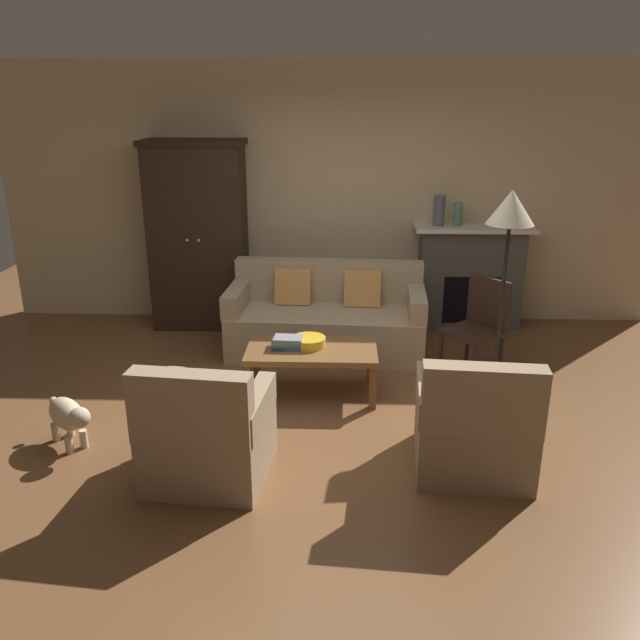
# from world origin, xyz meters

# --- Properties ---
(ground_plane) EXTENTS (9.60, 9.60, 0.00)m
(ground_plane) POSITION_xyz_m (0.00, 0.00, 0.00)
(ground_plane) COLOR brown
(back_wall) EXTENTS (7.20, 0.10, 2.80)m
(back_wall) POSITION_xyz_m (0.00, 2.55, 1.40)
(back_wall) COLOR beige
(back_wall) RESTS_ON ground
(fireplace) EXTENTS (1.26, 0.48, 1.12)m
(fireplace) POSITION_xyz_m (1.55, 2.30, 0.57)
(fireplace) COLOR #4C4947
(fireplace) RESTS_ON ground
(armoire) EXTENTS (1.06, 0.57, 2.01)m
(armoire) POSITION_xyz_m (-1.40, 2.22, 1.01)
(armoire) COLOR black
(armoire) RESTS_ON ground
(couch) EXTENTS (1.96, 0.96, 0.86)m
(couch) POSITION_xyz_m (-0.00, 1.49, 0.32)
(couch) COLOR tan
(couch) RESTS_ON ground
(coffee_table) EXTENTS (1.10, 0.60, 0.42)m
(coffee_table) POSITION_xyz_m (-0.10, 0.48, 0.37)
(coffee_table) COLOR brown
(coffee_table) RESTS_ON ground
(fruit_bowl) EXTENTS (0.29, 0.29, 0.08)m
(fruit_bowl) POSITION_xyz_m (-0.13, 0.52, 0.46)
(fruit_bowl) COLOR gold
(fruit_bowl) RESTS_ON coffee_table
(book_stack) EXTENTS (0.27, 0.19, 0.10)m
(book_stack) POSITION_xyz_m (-0.30, 0.48, 0.47)
(book_stack) COLOR #38569E
(book_stack) RESTS_ON coffee_table
(mantel_vase_slate) EXTENTS (0.12, 0.12, 0.32)m
(mantel_vase_slate) POSITION_xyz_m (1.17, 2.28, 1.28)
(mantel_vase_slate) COLOR #565B66
(mantel_vase_slate) RESTS_ON fireplace
(mantel_vase_jade) EXTENTS (0.09, 0.09, 0.24)m
(mantel_vase_jade) POSITION_xyz_m (1.37, 2.28, 1.24)
(mantel_vase_jade) COLOR slate
(mantel_vase_jade) RESTS_ON fireplace
(armchair_near_left) EXTENTS (0.85, 0.85, 0.88)m
(armchair_near_left) POSITION_xyz_m (-0.73, -0.83, 0.32)
(armchair_near_left) COLOR #997F60
(armchair_near_left) RESTS_ON ground
(armchair_near_right) EXTENTS (0.83, 0.83, 0.88)m
(armchair_near_right) POSITION_xyz_m (1.06, -0.67, 0.32)
(armchair_near_right) COLOR #997F60
(armchair_near_right) RESTS_ON ground
(side_chair_wooden) EXTENTS (0.62, 0.62, 0.90)m
(side_chair_wooden) POSITION_xyz_m (1.39, 0.94, 0.51)
(side_chair_wooden) COLOR black
(side_chair_wooden) RESTS_ON ground
(floor_lamp) EXTENTS (0.36, 0.36, 1.78)m
(floor_lamp) POSITION_xyz_m (1.41, 0.30, 1.54)
(floor_lamp) COLOR black
(floor_lamp) RESTS_ON ground
(dog) EXTENTS (0.46, 0.46, 0.39)m
(dog) POSITION_xyz_m (-1.82, -0.46, 0.25)
(dog) COLOR beige
(dog) RESTS_ON ground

